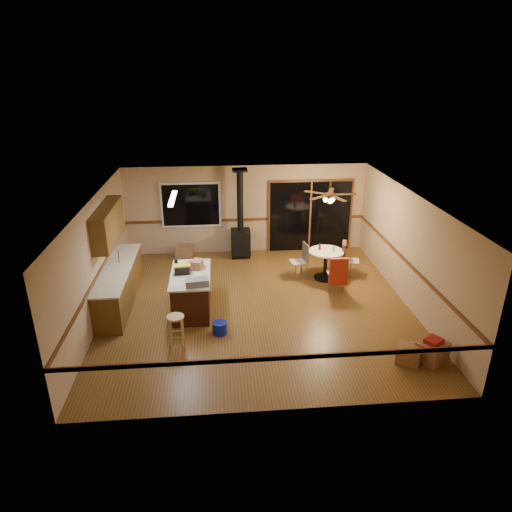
{
  "coord_description": "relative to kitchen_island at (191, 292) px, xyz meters",
  "views": [
    {
      "loc": [
        -0.87,
        -9.34,
        5.17
      ],
      "look_at": [
        0.0,
        0.3,
        1.15
      ],
      "focal_mm": 32.0,
      "sensor_mm": 36.0,
      "label": 1
    }
  ],
  "objects": [
    {
      "name": "box_on_island",
      "position": [
        0.15,
        0.29,
        0.54
      ],
      "size": [
        0.28,
        0.34,
        0.2
      ],
      "primitive_type": "cube",
      "rotation": [
        0.0,
        0.0,
        -0.26
      ],
      "color": "brown",
      "rests_on": "kitchen_island"
    },
    {
      "name": "box_small_red",
      "position": [
        4.6,
        -2.41,
        -0.01
      ],
      "size": [
        0.4,
        0.39,
        0.08
      ],
      "primitive_type": "cube",
      "rotation": [
        0.0,
        0.0,
        0.58
      ],
      "color": "maroon",
      "rests_on": "box_corner_a"
    },
    {
      "name": "glass_red",
      "position": [
        3.27,
        1.47,
        0.41
      ],
      "size": [
        0.07,
        0.07,
        0.16
      ],
      "primitive_type": "cylinder",
      "rotation": [
        0.0,
        0.0,
        -0.08
      ],
      "color": "#590C14",
      "rests_on": "dining_table"
    },
    {
      "name": "wall_right",
      "position": [
        5.0,
        0.0,
        0.85
      ],
      "size": [
        0.0,
        7.0,
        7.0
      ],
      "primitive_type": "plane",
      "rotation": [
        1.57,
        0.0,
        -1.57
      ],
      "color": "tan",
      "rests_on": "ground"
    },
    {
      "name": "dining_table",
      "position": [
        3.42,
        1.37,
        0.08
      ],
      "size": [
        0.91,
        0.91,
        0.78
      ],
      "color": "black",
      "rests_on": "ground"
    },
    {
      "name": "glass_cream",
      "position": [
        3.6,
        1.32,
        0.4
      ],
      "size": [
        0.08,
        0.08,
        0.15
      ],
      "primitive_type": "cylinder",
      "rotation": [
        0.0,
        0.0,
        -0.33
      ],
      "color": "beige",
      "rests_on": "dining_table"
    },
    {
      "name": "sliding_door",
      "position": [
        3.4,
        3.45,
        0.6
      ],
      "size": [
        2.52,
        0.1,
        2.1
      ],
      "primitive_type": "cube",
      "color": "black",
      "rests_on": "ground"
    },
    {
      "name": "blue_bucket",
      "position": [
        0.61,
        -1.08,
        -0.32
      ],
      "size": [
        0.34,
        0.34,
        0.26
      ],
      "primitive_type": "cylinder",
      "rotation": [
        0.0,
        0.0,
        0.11
      ],
      "color": "#0D1EBB",
      "rests_on": "floor"
    },
    {
      "name": "ceiling_fan",
      "position": [
        3.42,
        1.37,
        1.76
      ],
      "size": [
        0.24,
        0.24,
        0.55
      ],
      "color": "brown",
      "rests_on": "ceiling"
    },
    {
      "name": "bottle_pink",
      "position": [
        0.01,
        0.17,
        0.57
      ],
      "size": [
        0.08,
        0.08,
        0.24
      ],
      "primitive_type": "cylinder",
      "rotation": [
        0.0,
        0.0,
        -0.09
      ],
      "color": "#D84C8C",
      "rests_on": "kitchen_island"
    },
    {
      "name": "box_corner_b",
      "position": [
        4.14,
        -2.41,
        -0.28
      ],
      "size": [
        0.55,
        0.52,
        0.34
      ],
      "primitive_type": "cube",
      "rotation": [
        0.0,
        0.0,
        -0.51
      ],
      "color": "brown",
      "rests_on": "floor"
    },
    {
      "name": "toolbox_grey",
      "position": [
        0.17,
        -0.61,
        0.52
      ],
      "size": [
        0.52,
        0.34,
        0.15
      ],
      "primitive_type": "cube",
      "rotation": [
        0.0,
        0.0,
        0.14
      ],
      "color": "slate",
      "rests_on": "kitchen_island"
    },
    {
      "name": "chair_right",
      "position": [
        3.94,
        1.47,
        0.14
      ],
      "size": [
        0.56,
        0.53,
        0.7
      ],
      "color": "tan",
      "rests_on": "ground"
    },
    {
      "name": "bottle_dark",
      "position": [
        -0.32,
        0.23,
        0.59
      ],
      "size": [
        0.1,
        0.1,
        0.28
      ],
      "primitive_type": "cylinder",
      "rotation": [
        0.0,
        0.0,
        0.24
      ],
      "color": "black",
      "rests_on": "kitchen_island"
    },
    {
      "name": "box_under_window",
      "position": [
        -0.34,
        3.1,
        -0.26
      ],
      "size": [
        0.53,
        0.44,
        0.39
      ],
      "primitive_type": "cube",
      "rotation": [
        0.0,
        0.0,
        -0.1
      ],
      "color": "brown",
      "rests_on": "floor"
    },
    {
      "name": "wood_stove",
      "position": [
        1.3,
        3.05,
        0.28
      ],
      "size": [
        0.55,
        0.5,
        2.52
      ],
      "color": "black",
      "rests_on": "ground"
    },
    {
      "name": "bottle_white",
      "position": [
        -0.04,
        0.33,
        0.54
      ],
      "size": [
        0.07,
        0.07,
        0.18
      ],
      "primitive_type": "cylinder",
      "rotation": [
        0.0,
        0.0,
        -0.12
      ],
      "color": "white",
      "rests_on": "kitchen_island"
    },
    {
      "name": "countertop",
      "position": [
        -1.7,
        0.5,
        0.43
      ],
      "size": [
        0.64,
        3.04,
        0.04
      ],
      "primitive_type": "cube",
      "color": "beige",
      "rests_on": "lower_cabinets"
    },
    {
      "name": "wall_left",
      "position": [
        -2.0,
        0.0,
        0.85
      ],
      "size": [
        0.0,
        7.0,
        7.0
      ],
      "primitive_type": "plane",
      "rotation": [
        1.57,
        0.0,
        1.57
      ],
      "color": "tan",
      "rests_on": "ground"
    },
    {
      "name": "kitchen_island",
      "position": [
        0.0,
        0.0,
        0.0
      ],
      "size": [
        0.88,
        1.68,
        0.9
      ],
      "color": "#36180D",
      "rests_on": "ground"
    },
    {
      "name": "upper_cabinets",
      "position": [
        -1.83,
        0.7,
        1.45
      ],
      "size": [
        0.35,
        2.0,
        0.8
      ],
      "primitive_type": "cube",
      "color": "brown",
      "rests_on": "ground"
    },
    {
      "name": "floor",
      "position": [
        1.5,
        0.0,
        -0.45
      ],
      "size": [
        7.0,
        7.0,
        0.0
      ],
      "primitive_type": "plane",
      "color": "brown",
      "rests_on": "ground"
    },
    {
      "name": "chair_rail",
      "position": [
        1.5,
        0.0,
        0.55
      ],
      "size": [
        7.0,
        7.0,
        0.08
      ],
      "primitive_type": null,
      "color": "#573015",
      "rests_on": "ground"
    },
    {
      "name": "chair_left",
      "position": [
        2.82,
        1.49,
        0.14
      ],
      "size": [
        0.47,
        0.46,
        0.51
      ],
      "color": "tan",
      "rests_on": "ground"
    },
    {
      "name": "fluorescent_strip",
      "position": [
        -0.3,
        0.3,
        2.11
      ],
      "size": [
        0.1,
        1.2,
        0.04
      ],
      "primitive_type": "cube",
      "color": "white",
      "rests_on": "ceiling"
    },
    {
      "name": "toolbox_yellow_lid",
      "position": [
        -0.18,
        0.02,
        0.65
      ],
      "size": [
        0.4,
        0.25,
        0.03
      ],
      "primitive_type": "cube",
      "rotation": [
        0.0,
        0.0,
        0.12
      ],
      "color": "gold",
      "rests_on": "toolbox_black"
    },
    {
      "name": "toolbox_black",
      "position": [
        -0.18,
        0.02,
        0.54
      ],
      "size": [
        0.36,
        0.22,
        0.19
      ],
      "primitive_type": "cube",
      "rotation": [
        0.0,
        0.0,
        0.12
      ],
      "color": "black",
      "rests_on": "kitchen_island"
    },
    {
      "name": "bar_stool",
      "position": [
        -0.25,
        -1.4,
        -0.14
      ],
      "size": [
        0.46,
        0.46,
        0.64
      ],
      "primitive_type": "cylinder",
      "rotation": [
        0.0,
        0.0,
        -0.39
      ],
      "color": "tan",
      "rests_on": "floor"
    },
    {
      "name": "chair_near",
      "position": [
        3.52,
        0.49,
        0.14
      ],
      "size": [
        0.44,
        0.47,
        0.7
      ],
      "color": "tan",
      "rests_on": "ground"
    },
    {
      "name": "lower_cabinets",
      "position": [
        -1.7,
        0.5,
        -0.02
      ],
      "size": [
        0.6,
        3.0,
        0.86
      ],
      "primitive_type": "cube",
      "color": "brown",
      "rests_on": "ground"
    },
    {
      "name": "window",
      "position": [
        -0.1,
        3.45,
        1.05
      ],
      "size": [
        1.72,
        0.1,
        1.32
      ],
      "primitive_type": "cube",
      "color": "black",
      "rests_on": "ground"
    },
    {
      "name": "box_corner_a",
      "position": [
        4.6,
        -2.41,
        -0.25
      ],
      "size": [
        0.68,
        0.65,
        0.4
      ],
      "primitive_type": "cube",
      "rotation": [
        0.0,
        0.0,
        0.58
      ],
      "color": "brown",
      "rests_on": "floor"
    },
    {
      "name": "wall_front",
      "position": [
        1.5,
        -3.5,
        0.85
      ],
      "size": [
        7.0,
        0.0,
        7.0
      ],
      "primitive_type": "plane",
      "rotation": [
        -1.57,
        0.0,
        0.0
      ],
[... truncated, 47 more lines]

